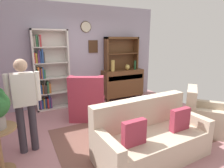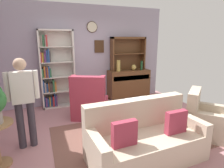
{
  "view_description": "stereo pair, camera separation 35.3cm",
  "coord_description": "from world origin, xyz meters",
  "px_view_note": "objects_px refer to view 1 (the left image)",
  "views": [
    {
      "loc": [
        -1.6,
        -3.15,
        1.85
      ],
      "look_at": [
        0.1,
        0.2,
        0.95
      ],
      "focal_mm": 30.07,
      "sensor_mm": 36.0,
      "label": 1
    },
    {
      "loc": [
        -1.28,
        -3.29,
        1.85
      ],
      "look_at": [
        0.1,
        0.2,
        0.95
      ],
      "focal_mm": 30.07,
      "sensor_mm": 36.0,
      "label": 2
    }
  ],
  "objects_px": {
    "bookshelf": "(49,73)",
    "sideboard_hutch": "(121,49)",
    "sideboard": "(123,83)",
    "couch_floral": "(150,138)",
    "person_reading": "(24,100)",
    "vase_tall": "(113,66)",
    "bottle_wine": "(135,65)",
    "armchair_floral": "(203,117)",
    "book_stack": "(121,113)",
    "wingback_chair": "(87,103)",
    "vase_round": "(127,67)",
    "coffee_table": "(122,118)"
  },
  "relations": [
    {
      "from": "bookshelf",
      "to": "sideboard_hutch",
      "type": "xyz_separation_m",
      "value": [
        2.2,
        0.03,
        0.57
      ]
    },
    {
      "from": "bookshelf",
      "to": "sideboard",
      "type": "relative_size",
      "value": 1.62
    },
    {
      "from": "couch_floral",
      "to": "person_reading",
      "type": "bearing_deg",
      "value": 149.08
    },
    {
      "from": "vase_tall",
      "to": "bottle_wine",
      "type": "xyz_separation_m",
      "value": [
        0.78,
        -0.01,
        -0.02
      ]
    },
    {
      "from": "armchair_floral",
      "to": "book_stack",
      "type": "xyz_separation_m",
      "value": [
        -1.57,
        0.64,
        0.15
      ]
    },
    {
      "from": "vase_tall",
      "to": "wingback_chair",
      "type": "distance_m",
      "value": 1.62
    },
    {
      "from": "vase_tall",
      "to": "vase_round",
      "type": "bearing_deg",
      "value": 1.49
    },
    {
      "from": "wingback_chair",
      "to": "person_reading",
      "type": "xyz_separation_m",
      "value": [
        -1.35,
        -0.84,
        0.52
      ]
    },
    {
      "from": "couch_floral",
      "to": "armchair_floral",
      "type": "distance_m",
      "value": 1.54
    },
    {
      "from": "sideboard_hutch",
      "to": "couch_floral",
      "type": "height_order",
      "value": "sideboard_hutch"
    },
    {
      "from": "vase_round",
      "to": "armchair_floral",
      "type": "distance_m",
      "value": 2.7
    },
    {
      "from": "couch_floral",
      "to": "wingback_chair",
      "type": "bearing_deg",
      "value": 101.43
    },
    {
      "from": "sideboard_hutch",
      "to": "couch_floral",
      "type": "bearing_deg",
      "value": -111.16
    },
    {
      "from": "book_stack",
      "to": "person_reading",
      "type": "bearing_deg",
      "value": 173.85
    },
    {
      "from": "bookshelf",
      "to": "person_reading",
      "type": "distance_m",
      "value": 2.03
    },
    {
      "from": "book_stack",
      "to": "bookshelf",
      "type": "bearing_deg",
      "value": 115.76
    },
    {
      "from": "bookshelf",
      "to": "bottle_wine",
      "type": "distance_m",
      "value": 2.6
    },
    {
      "from": "sideboard",
      "to": "book_stack",
      "type": "height_order",
      "value": "sideboard"
    },
    {
      "from": "sideboard",
      "to": "armchair_floral",
      "type": "distance_m",
      "value": 2.69
    },
    {
      "from": "couch_floral",
      "to": "wingback_chair",
      "type": "distance_m",
      "value": 1.92
    },
    {
      "from": "vase_round",
      "to": "coffee_table",
      "type": "distance_m",
      "value": 2.48
    },
    {
      "from": "sideboard_hutch",
      "to": "vase_round",
      "type": "height_order",
      "value": "sideboard_hutch"
    },
    {
      "from": "vase_round",
      "to": "sideboard_hutch",
      "type": "bearing_deg",
      "value": 126.48
    },
    {
      "from": "coffee_table",
      "to": "vase_round",
      "type": "bearing_deg",
      "value": 56.08
    },
    {
      "from": "couch_floral",
      "to": "armchair_floral",
      "type": "relative_size",
      "value": 1.7
    },
    {
      "from": "sideboard",
      "to": "bottle_wine",
      "type": "xyz_separation_m",
      "value": [
        0.39,
        -0.09,
        0.55
      ]
    },
    {
      "from": "sideboard_hutch",
      "to": "coffee_table",
      "type": "height_order",
      "value": "sideboard_hutch"
    },
    {
      "from": "sideboard",
      "to": "coffee_table",
      "type": "relative_size",
      "value": 1.62
    },
    {
      "from": "bottle_wine",
      "to": "person_reading",
      "type": "height_order",
      "value": "person_reading"
    },
    {
      "from": "bookshelf",
      "to": "vase_tall",
      "type": "distance_m",
      "value": 1.82
    },
    {
      "from": "sideboard",
      "to": "wingback_chair",
      "type": "relative_size",
      "value": 1.22
    },
    {
      "from": "bookshelf",
      "to": "sideboard_hutch",
      "type": "height_order",
      "value": "bookshelf"
    },
    {
      "from": "sideboard_hutch",
      "to": "armchair_floral",
      "type": "distance_m",
      "value": 3.06
    },
    {
      "from": "bottle_wine",
      "to": "armchair_floral",
      "type": "distance_m",
      "value": 2.68
    },
    {
      "from": "couch_floral",
      "to": "sideboard",
      "type": "bearing_deg",
      "value": 68.11
    },
    {
      "from": "bottle_wine",
      "to": "book_stack",
      "type": "bearing_deg",
      "value": -129.48
    },
    {
      "from": "vase_round",
      "to": "person_reading",
      "type": "xyz_separation_m",
      "value": [
        -3.01,
        -1.76,
        -0.1
      ]
    },
    {
      "from": "couch_floral",
      "to": "person_reading",
      "type": "xyz_separation_m",
      "value": [
        -1.73,
        1.04,
        0.59
      ]
    },
    {
      "from": "couch_floral",
      "to": "person_reading",
      "type": "relative_size",
      "value": 1.18
    },
    {
      "from": "vase_round",
      "to": "person_reading",
      "type": "bearing_deg",
      "value": -149.65
    },
    {
      "from": "sideboard_hutch",
      "to": "couch_floral",
      "type": "relative_size",
      "value": 0.6
    },
    {
      "from": "bookshelf",
      "to": "couch_floral",
      "type": "xyz_separation_m",
      "value": [
        1.05,
        -2.95,
        -0.68
      ]
    },
    {
      "from": "couch_floral",
      "to": "coffee_table",
      "type": "distance_m",
      "value": 0.82
    },
    {
      "from": "person_reading",
      "to": "armchair_floral",
      "type": "bearing_deg",
      "value": -14.19
    },
    {
      "from": "sideboard",
      "to": "couch_floral",
      "type": "relative_size",
      "value": 0.71
    },
    {
      "from": "sideboard_hutch",
      "to": "book_stack",
      "type": "bearing_deg",
      "value": -119.37
    },
    {
      "from": "bookshelf",
      "to": "couch_floral",
      "type": "bearing_deg",
      "value": -70.35
    },
    {
      "from": "vase_tall",
      "to": "coffee_table",
      "type": "bearing_deg",
      "value": -112.45
    },
    {
      "from": "bottle_wine",
      "to": "couch_floral",
      "type": "relative_size",
      "value": 0.15
    },
    {
      "from": "bookshelf",
      "to": "sideboard_hutch",
      "type": "bearing_deg",
      "value": 0.65
    }
  ]
}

